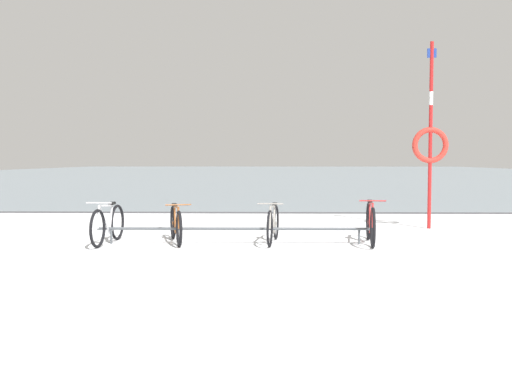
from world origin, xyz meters
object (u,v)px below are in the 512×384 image
(bicycle_0, at_px, (108,224))
(bicycle_1, at_px, (176,224))
(bicycle_3, at_px, (371,223))
(rescue_post, at_px, (430,141))
(bicycle_2, at_px, (273,224))

(bicycle_0, height_order, bicycle_1, bicycle_0)
(bicycle_0, relative_size, bicycle_3, 0.94)
(bicycle_0, distance_m, bicycle_1, 1.24)
(bicycle_1, bearing_deg, rescue_post, 23.90)
(bicycle_0, height_order, bicycle_3, bicycle_3)
(rescue_post, bearing_deg, bicycle_2, -146.03)
(bicycle_2, bearing_deg, rescue_post, 33.97)
(rescue_post, bearing_deg, bicycle_0, -158.85)
(bicycle_1, relative_size, bicycle_3, 0.93)
(bicycle_2, distance_m, bicycle_3, 1.79)
(bicycle_3, relative_size, rescue_post, 0.44)
(bicycle_2, bearing_deg, bicycle_0, -176.90)
(bicycle_2, distance_m, rescue_post, 4.53)
(bicycle_3, bearing_deg, bicycle_0, -178.38)
(bicycle_1, bearing_deg, bicycle_3, -0.61)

